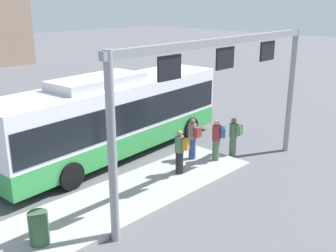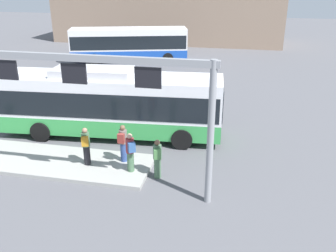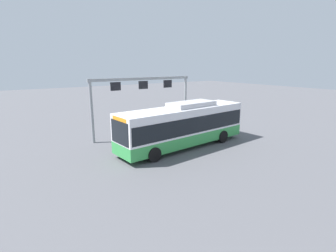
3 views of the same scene
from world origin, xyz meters
name	(u,v)px [view 2 (image 2 of 3)]	position (x,y,z in m)	size (l,w,h in m)	color
ground_plane	(113,135)	(0.00, 0.00, 0.00)	(120.00, 120.00, 0.00)	#56565B
platform_curb	(40,160)	(-2.16, -3.46, 0.08)	(10.00, 2.80, 0.16)	#9E9E99
bus_main	(111,101)	(-0.01, 0.00, 1.81)	(11.15, 3.38, 3.46)	green
bus_background_left	(129,43)	(-4.35, 16.79, 1.78)	(10.97, 5.43, 3.10)	#1947AD
person_boarding	(130,152)	(2.14, -3.71, 1.05)	(0.55, 0.60, 1.67)	#476B4C
person_waiting_near	(157,158)	(3.27, -3.74, 0.89)	(0.43, 0.58, 1.67)	#476B4C
person_waiting_mid	(86,145)	(0.16, -3.55, 1.05)	(0.46, 0.59, 1.67)	black
person_waiting_far	(123,142)	(1.58, -2.95, 1.05)	(0.34, 0.52, 1.67)	#334C8C
platform_sign_gantry	(76,94)	(0.68, -5.00, 3.79)	(9.91, 0.24, 5.20)	gray
station_building	(168,12)	(-3.23, 29.38, 3.45)	(27.18, 8.00, 6.89)	gray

